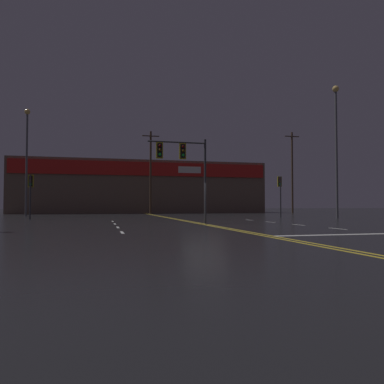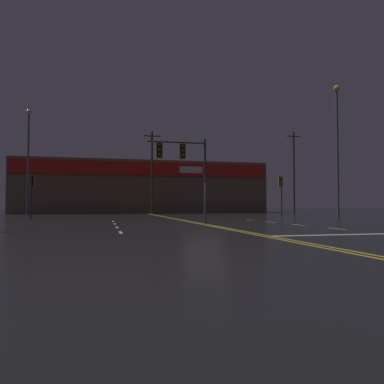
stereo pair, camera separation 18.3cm
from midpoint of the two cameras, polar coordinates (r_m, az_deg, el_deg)
name	(u,v)px [view 1 (the left image)]	position (r m, az deg, el deg)	size (l,w,h in m)	color
ground_plane	(205,224)	(21.94, 1.69, -4.96)	(200.00, 200.00, 0.00)	black
road_markings	(231,226)	(20.63, 5.68, -5.12)	(15.08, 60.00, 0.01)	gold
traffic_signal_median	(182,159)	(23.00, -1.78, 5.07)	(3.66, 0.36, 5.23)	#38383D
traffic_signal_corner_northeast	(280,187)	(36.82, 13.12, 0.74)	(0.42, 0.36, 3.89)	#38383D
traffic_signal_corner_northwest	(31,187)	(32.15, -23.53, 0.77)	(0.42, 0.36, 3.53)	#38383D
streetlight_median_approach	(336,135)	(34.71, 20.98, 8.05)	(0.56, 0.56, 11.43)	#59595E
streetlight_far_left	(27,149)	(41.55, -23.99, 6.03)	(0.56, 0.56, 10.88)	#59595E
building_backdrop	(141,188)	(55.46, -7.85, 0.61)	(34.78, 10.23, 7.26)	brown
utility_pole_row	(143,168)	(48.36, -7.63, 3.62)	(45.02, 0.26, 11.73)	#4C3828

